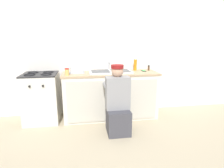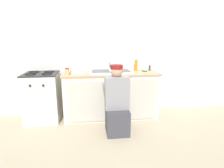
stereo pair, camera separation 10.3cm
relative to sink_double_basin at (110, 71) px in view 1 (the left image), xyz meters
name	(u,v)px [view 1 (the left image)]	position (x,y,z in m)	size (l,w,h in m)	color
ground_plane	(113,122)	(0.00, -0.30, -0.90)	(12.00, 12.00, 0.00)	tan
back_wall	(108,52)	(0.00, 0.35, 0.35)	(6.00, 0.10, 2.50)	silver
counter_cabinet	(110,96)	(0.00, -0.01, -0.48)	(1.75, 0.62, 0.85)	silver
countertop	(110,73)	(0.00, 0.00, -0.04)	(1.79, 0.62, 0.03)	tan
sink_double_basin	(110,71)	(0.00, 0.00, 0.00)	(0.80, 0.44, 0.19)	silver
stove_range	(42,97)	(-1.28, 0.00, -0.45)	(0.61, 0.62, 0.91)	silver
plumber_person	(118,105)	(0.02, -0.65, -0.44)	(0.42, 0.61, 1.10)	#3F3F47
cell_phone	(144,71)	(0.67, 0.06, -0.01)	(0.07, 0.14, 0.01)	black
condiment_jar	(67,72)	(-0.78, -0.19, 0.05)	(0.07, 0.07, 0.13)	#DBB760
spice_bottle_pepper	(149,68)	(0.80, 0.12, 0.03)	(0.04, 0.04, 0.10)	#513823
dish_rack_tray	(77,72)	(-0.62, 0.03, 0.01)	(0.28, 0.22, 0.11)	#B2B7BC
soap_bottle_orange	(135,65)	(0.53, 0.17, 0.09)	(0.06, 0.06, 0.25)	orange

